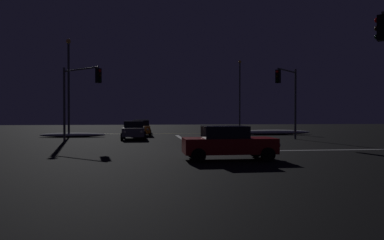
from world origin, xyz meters
The scene contains 14 objects.
ground centered at (0.00, 0.00, -0.05)m, with size 120.00×120.00×0.10m, color black.
stop_line_north centered at (0.00, 9.20, 0.00)m, with size 0.35×15.84×0.01m.
centre_line_ns centered at (0.00, 20.80, 0.00)m, with size 22.00×0.15×0.01m.
crosswalk_bar_east centered at (9.30, 0.00, 0.00)m, with size 15.84×0.40×0.01m.
snow_bank_left_curb centered at (-10.00, 15.19, 0.21)m, with size 6.09×1.50×0.42m.
snow_bank_right_curb centered at (10.00, 16.73, 0.27)m, with size 8.59×1.50×0.54m.
sedan_gray centered at (-4.20, 11.27, 0.80)m, with size 2.02×4.33×1.57m.
sedan_orange centered at (-3.65, 16.71, 0.80)m, with size 2.02×4.33×1.57m.
sedan_green centered at (-3.65, 22.75, 0.80)m, with size 2.02×4.33×1.57m.
sedan_red_crossing centered at (0.54, -3.96, 0.80)m, with size 4.33×2.02×1.57m.
traffic_signal_nw centered at (-8.26, 8.26, 4.06)m, with size 3.34×3.34×5.85m.
traffic_signal_ne centered at (8.51, 8.51, 4.14)m, with size 2.82×2.82×6.04m.
streetlamp_right_far centered at (10.30, 30.80, 5.70)m, with size 0.44×0.44×10.00m.
streetlamp_left_near centered at (-10.30, 14.80, 5.28)m, with size 0.44×0.44×9.18m.
Camera 1 is at (-3.26, -20.39, 2.06)m, focal length 34.15 mm.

